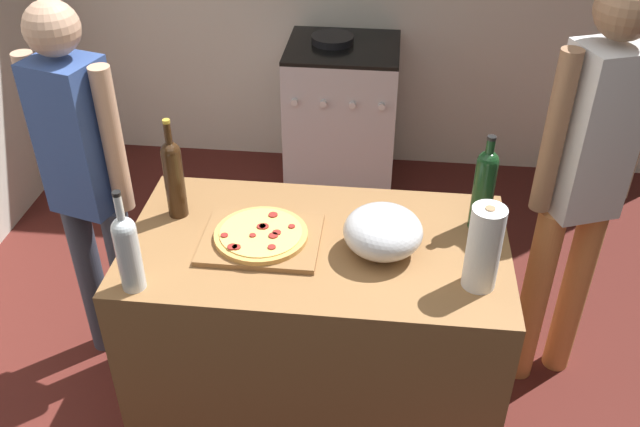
{
  "coord_description": "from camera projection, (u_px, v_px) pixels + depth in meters",
  "views": [
    {
      "loc": [
        0.25,
        -1.16,
        2.31
      ],
      "look_at": [
        0.03,
        0.81,
        0.93
      ],
      "focal_mm": 38.98,
      "sensor_mm": 36.0,
      "label": 1
    }
  ],
  "objects": [
    {
      "name": "ground_plane",
      "position": [
        326.0,
        300.0,
        3.45
      ],
      "size": [
        4.26,
        3.43,
        0.02
      ],
      "primitive_type": "cube",
      "color": "#511E19"
    },
    {
      "name": "counter",
      "position": [
        317.0,
        335.0,
        2.62
      ],
      "size": [
        1.31,
        0.72,
        0.88
      ],
      "primitive_type": "cube",
      "color": "olive",
      "rests_on": "ground_plane"
    },
    {
      "name": "cutting_board",
      "position": [
        261.0,
        239.0,
        2.37
      ],
      "size": [
        0.4,
        0.32,
        0.02
      ],
      "primitive_type": "cube",
      "color": "olive",
      "rests_on": "counter"
    },
    {
      "name": "pizza",
      "position": [
        261.0,
        234.0,
        2.35
      ],
      "size": [
        0.32,
        0.32,
        0.03
      ],
      "color": "tan",
      "rests_on": "cutting_board"
    },
    {
      "name": "mixing_bowl",
      "position": [
        383.0,
        232.0,
        2.28
      ],
      "size": [
        0.26,
        0.26,
        0.16
      ],
      "color": "#B2B2B7",
      "rests_on": "counter"
    },
    {
      "name": "paper_towel_roll",
      "position": [
        484.0,
        248.0,
        2.11
      ],
      "size": [
        0.11,
        0.11,
        0.29
      ],
      "color": "white",
      "rests_on": "counter"
    },
    {
      "name": "wine_bottle_dark",
      "position": [
        484.0,
        186.0,
        2.35
      ],
      "size": [
        0.07,
        0.07,
        0.36
      ],
      "color": "#143819",
      "rests_on": "counter"
    },
    {
      "name": "wine_bottle_green",
      "position": [
        174.0,
        175.0,
        2.42
      ],
      "size": [
        0.07,
        0.07,
        0.38
      ],
      "color": "#331E0F",
      "rests_on": "counter"
    },
    {
      "name": "wine_bottle_clear",
      "position": [
        127.0,
        250.0,
        2.1
      ],
      "size": [
        0.08,
        0.08,
        0.35
      ],
      "color": "silver",
      "rests_on": "counter"
    },
    {
      "name": "stove",
      "position": [
        342.0,
        119.0,
        4.05
      ],
      "size": [
        0.62,
        0.58,
        0.94
      ],
      "color": "#B7B7BC",
      "rests_on": "ground_plane"
    },
    {
      "name": "person_in_stripes",
      "position": [
        85.0,
        176.0,
        2.64
      ],
      "size": [
        0.39,
        0.26,
        1.6
      ],
      "color": "#383D4C",
      "rests_on": "ground_plane"
    },
    {
      "name": "person_in_red",
      "position": [
        585.0,
        175.0,
        2.51
      ],
      "size": [
        0.38,
        0.27,
        1.71
      ],
      "color": "#D88C4C",
      "rests_on": "ground_plane"
    }
  ]
}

